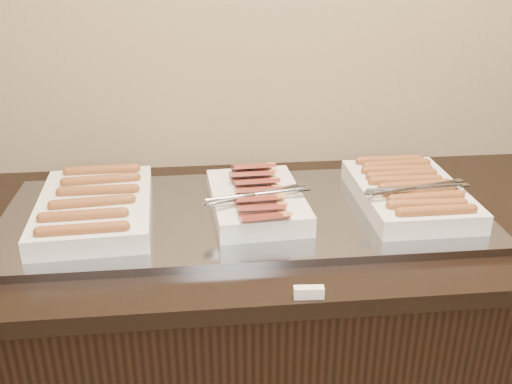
% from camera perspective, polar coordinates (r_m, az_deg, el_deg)
% --- Properties ---
extents(counter, '(2.06, 0.76, 0.90)m').
position_cam_1_polar(counter, '(1.69, -0.87, -16.22)').
color(counter, black).
rests_on(counter, ground).
extents(warming_tray, '(1.20, 0.50, 0.02)m').
position_cam_1_polar(warming_tray, '(1.44, -1.16, -2.23)').
color(warming_tray, gray).
rests_on(warming_tray, counter).
extents(dish_left, '(0.29, 0.41, 0.07)m').
position_cam_1_polar(dish_left, '(1.44, -15.81, -1.44)').
color(dish_left, silver).
rests_on(dish_left, warming_tray).
extents(dish_center, '(0.27, 0.36, 0.09)m').
position_cam_1_polar(dish_center, '(1.42, 0.04, -0.68)').
color(dish_center, silver).
rests_on(dish_center, warming_tray).
extents(dish_right, '(0.27, 0.38, 0.08)m').
position_cam_1_polar(dish_right, '(1.51, 15.07, 0.01)').
color(dish_right, silver).
rests_on(dish_right, warming_tray).
extents(label_holder, '(0.06, 0.02, 0.02)m').
position_cam_1_polar(label_holder, '(1.14, 5.30, -9.96)').
color(label_holder, silver).
rests_on(label_holder, counter).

